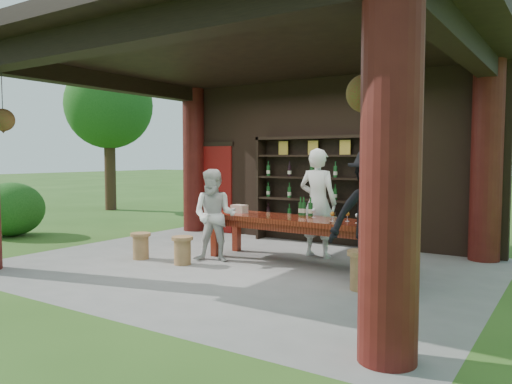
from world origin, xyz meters
The scene contains 15 objects.
ground centered at (0.00, 0.00, 0.00)m, with size 90.00×90.00×0.00m, color #2D5119.
pavilion centered at (-0.01, 0.43, 2.13)m, with size 7.50×6.00×3.60m.
wine_shelf centered at (-0.02, 2.45, 1.07)m, with size 2.43×0.37×2.14m.
tasting_table centered at (0.62, 0.60, 0.63)m, with size 3.14×0.95×0.75m.
stool_near_left centered at (-0.85, -0.46, 0.24)m, with size 0.34×0.34×0.45m.
stool_near_right centered at (2.13, -0.35, 0.27)m, with size 0.39×0.39×0.51m.
stool_far_left centered at (-1.73, -0.52, 0.24)m, with size 0.34×0.34×0.44m.
host centered at (0.68, 1.30, 0.94)m, with size 0.68×0.45×1.87m, color white.
guest_woman centered at (-0.56, 0.01, 0.76)m, with size 0.74×0.58×1.53m, color silver.
guest_man centered at (2.13, 0.00, 0.92)m, with size 1.19×0.69×1.85m, color black.
table_bottles centered at (0.63, 0.92, 0.90)m, with size 0.26×0.09×0.31m.
table_glasses centered at (1.36, 0.58, 0.82)m, with size 0.92×0.34×0.15m.
napkin_basket centered at (-0.52, 0.66, 0.82)m, with size 0.26×0.18×0.14m, color #BF6672.
shrubs centered at (2.75, 0.60, 0.55)m, with size 15.55×8.54×1.36m.
trees centered at (3.51, 1.98, 3.37)m, with size 21.18×9.98×4.80m.
Camera 1 is at (4.47, -6.43, 1.72)m, focal length 35.00 mm.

